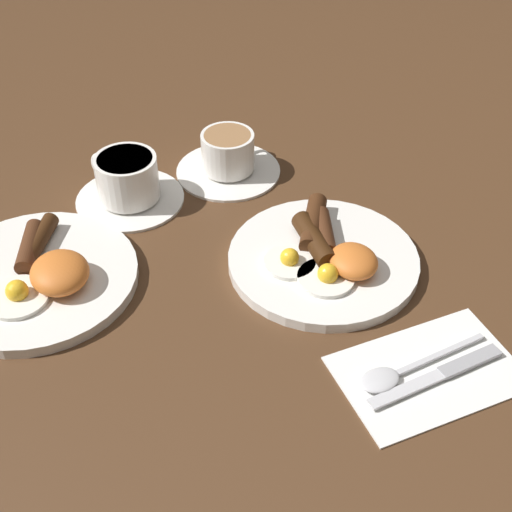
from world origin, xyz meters
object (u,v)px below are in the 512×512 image
object	(u,v)px
breakfast_plate_far	(39,275)
teacup_far	(127,183)
spoon	(393,374)
knife	(442,373)
teacup_near	(228,157)
breakfast_plate_near	(324,257)

from	to	relation	value
breakfast_plate_far	teacup_far	world-z (taller)	teacup_far
spoon	teacup_far	bearing A→B (deg)	-72.60
breakfast_plate_far	teacup_far	distance (m)	0.21
teacup_far	knife	size ratio (longest dim) A/B	0.89
breakfast_plate_far	knife	xyz separation A→B (m)	(-0.32, -0.41, -0.01)
teacup_near	teacup_far	world-z (taller)	teacup_far
teacup_near	knife	size ratio (longest dim) A/B	0.90
teacup_far	knife	distance (m)	0.53
breakfast_plate_near	teacup_near	xyz separation A→B (m)	(0.25, 0.05, 0.01)
breakfast_plate_far	teacup_near	xyz separation A→B (m)	(0.16, -0.31, 0.01)
teacup_far	knife	world-z (taller)	teacup_far
breakfast_plate_far	teacup_near	distance (m)	0.35
teacup_far	spoon	bearing A→B (deg)	-154.76
teacup_near	knife	bearing A→B (deg)	-168.37
breakfast_plate_near	spoon	xyz separation A→B (m)	(-0.21, 0.01, -0.01)
teacup_near	teacup_far	bearing A→B (deg)	97.51
teacup_near	teacup_far	size ratio (longest dim) A/B	1.02
knife	breakfast_plate_far	bearing A→B (deg)	-44.51
breakfast_plate_near	knife	xyz separation A→B (m)	(-0.23, -0.05, -0.01)
teacup_near	knife	world-z (taller)	teacup_near
breakfast_plate_far	breakfast_plate_near	bearing A→B (deg)	-104.10
spoon	breakfast_plate_near	bearing A→B (deg)	-99.80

